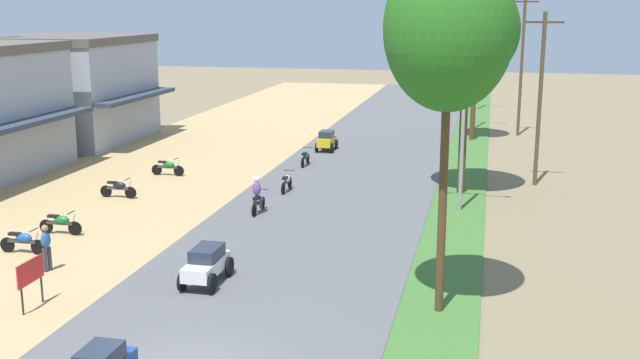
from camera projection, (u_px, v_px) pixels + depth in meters
name	position (u px, v px, depth m)	size (l,w,h in m)	color
shophouse_mid	(70.00, 89.00, 49.95)	(9.65, 9.56, 6.90)	#999EA8
parked_motorbike_nearest	(23.00, 240.00, 27.54)	(1.80, 0.54, 0.94)	black
parked_motorbike_second	(61.00, 222.00, 29.84)	(1.80, 0.54, 0.94)	black
parked_motorbike_third	(119.00, 188.00, 35.50)	(1.80, 0.54, 0.94)	black
parked_motorbike_fourth	(168.00, 166.00, 40.13)	(1.80, 0.54, 0.94)	black
street_signboard	(30.00, 275.00, 22.43)	(0.06, 1.30, 1.50)	#262628
pedestrian_on_shoulder	(46.00, 245.00, 25.63)	(0.36, 0.42, 1.62)	#33333D
median_tree_nearest	(449.00, 29.00, 20.71)	(3.58, 3.58, 10.45)	#4C351E
median_tree_second	(467.00, 31.00, 34.98)	(4.77, 4.77, 10.11)	#4C351E
median_tree_third	(477.00, 19.00, 49.26)	(3.49, 3.49, 10.09)	#4C351E
streetlamp_near	(464.00, 112.00, 32.60)	(3.16, 0.20, 7.45)	gray
streetlamp_mid	(476.00, 62.00, 54.43)	(3.16, 0.20, 8.40)	gray
streetlamp_far	(479.00, 57.00, 64.60)	(3.16, 0.20, 7.69)	gray
utility_pole_near	(540.00, 97.00, 37.44)	(1.80, 0.20, 8.52)	brown
utility_pole_far	(522.00, 63.00, 51.90)	(1.80, 0.20, 9.53)	brown
car_sedan_white	(206.00, 263.00, 24.53)	(1.10, 2.26, 1.19)	silver
car_hatchback_yellow	(327.00, 140.00, 46.88)	(1.04, 2.00, 1.23)	gold
motorbike_foreground_rider	(258.00, 196.00, 32.78)	(0.54, 1.80, 1.66)	black
motorbike_ahead_second	(287.00, 181.00, 36.71)	(0.54, 1.80, 0.94)	black
motorbike_ahead_third	(305.00, 157.00, 42.60)	(0.54, 1.80, 0.94)	black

